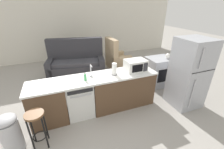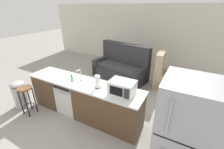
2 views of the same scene
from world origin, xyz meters
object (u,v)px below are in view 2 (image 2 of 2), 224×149
object	(u,v)px
stove_range	(184,114)
paper_towel_roll	(98,82)
trash_bin	(20,94)
armchair	(165,78)
bar_stool	(26,95)
couch	(121,68)
microwave	(122,88)
dishwasher	(71,95)
kettle	(199,98)
soap_bottle	(72,79)
refrigerator	(182,136)

from	to	relation	value
stove_range	paper_towel_roll	world-z (taller)	paper_towel_roll
trash_bin	armchair	distance (m)	4.31
bar_stool	couch	xyz separation A→B (m)	(1.14, 3.02, -0.14)
microwave	paper_towel_roll	xyz separation A→B (m)	(-0.56, -0.02, -0.00)
stove_range	trash_bin	distance (m)	4.05
bar_stool	dishwasher	bearing A→B (deg)	37.06
kettle	trash_bin	xyz separation A→B (m)	(-4.07, -0.98, -0.61)
soap_bottle	armchair	bearing A→B (deg)	54.67
soap_bottle	armchair	distance (m)	3.04
microwave	kettle	xyz separation A→B (m)	(1.35, 0.42, -0.05)
paper_towel_roll	couch	bearing A→B (deg)	103.02
stove_range	couch	xyz separation A→B (m)	(-2.30, 1.83, -0.06)
paper_towel_roll	trash_bin	xyz separation A→B (m)	(-2.15, -0.53, -0.66)
refrigerator	bar_stool	world-z (taller)	refrigerator
couch	soap_bottle	bearing A→B (deg)	-93.14
paper_towel_roll	kettle	bearing A→B (deg)	13.18
stove_range	trash_bin	xyz separation A→B (m)	(-3.90, -1.10, -0.07)
refrigerator	soap_bottle	world-z (taller)	refrigerator
bar_stool	microwave	bearing A→B (deg)	15.74
kettle	armchair	bearing A→B (deg)	114.70
kettle	dishwasher	bearing A→B (deg)	-171.32
refrigerator	paper_towel_roll	distance (m)	1.83
soap_bottle	bar_stool	size ratio (longest dim) A/B	0.24
refrigerator	couch	size ratio (longest dim) A/B	0.81
stove_range	microwave	distance (m)	1.43
paper_towel_roll	kettle	world-z (taller)	paper_towel_roll
dishwasher	kettle	xyz separation A→B (m)	(2.77, 0.42, 0.56)
armchair	soap_bottle	bearing A→B (deg)	-125.33
kettle	bar_stool	size ratio (longest dim) A/B	0.28
trash_bin	bar_stool	bearing A→B (deg)	-10.59
microwave	dishwasher	bearing A→B (deg)	179.95
microwave	trash_bin	distance (m)	2.85
bar_stool	couch	world-z (taller)	couch
soap_bottle	couch	xyz separation A→B (m)	(0.13, 2.45, -0.58)
dishwasher	paper_towel_roll	world-z (taller)	paper_towel_roll
dishwasher	bar_stool	size ratio (longest dim) A/B	1.14
dishwasher	stove_range	world-z (taller)	stove_range
paper_towel_roll	bar_stool	xyz separation A→B (m)	(-1.70, -0.61, -0.50)
bar_stool	kettle	bearing A→B (deg)	16.37
bar_stool	trash_bin	world-z (taller)	same
refrigerator	paper_towel_roll	xyz separation A→B (m)	(-1.75, 0.52, 0.18)
soap_bottle	couch	bearing A→B (deg)	86.86
paper_towel_roll	armchair	xyz separation A→B (m)	(1.03, 2.38, -0.69)
soap_bottle	dishwasher	bearing A→B (deg)	156.32
paper_towel_roll	armchair	size ratio (longest dim) A/B	0.24
dishwasher	microwave	bearing A→B (deg)	-0.05
microwave	trash_bin	bearing A→B (deg)	-168.48
paper_towel_roll	bar_stool	bearing A→B (deg)	-160.16
dishwasher	stove_range	size ratio (longest dim) A/B	0.93
dishwasher	soap_bottle	xyz separation A→B (m)	(0.16, -0.07, 0.55)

